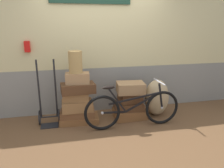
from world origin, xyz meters
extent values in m
cube|color=brown|center=(0.00, 0.00, -0.03)|extent=(9.15, 5.20, 0.06)
cube|color=gray|center=(0.00, 0.85, 0.46)|extent=(7.15, 0.20, 0.91)
cube|color=#CCBC84|center=(0.00, 0.85, 1.73)|extent=(7.15, 0.20, 1.63)
cube|color=red|center=(-1.41, 0.71, 1.38)|extent=(0.10, 0.08, 0.20)
cube|color=brown|center=(-0.55, 0.25, 0.06)|extent=(0.74, 0.47, 0.11)
cube|color=brown|center=(-0.58, 0.25, 0.18)|extent=(0.65, 0.40, 0.13)
cube|color=olive|center=(-0.58, 0.23, 0.33)|extent=(0.55, 0.32, 0.19)
cube|color=olive|center=(-0.60, 0.24, 0.51)|extent=(0.48, 0.29, 0.16)
cube|color=#4C2D19|center=(-0.56, 0.22, 0.67)|extent=(0.62, 0.38, 0.17)
cube|color=#9E754C|center=(-0.56, 0.23, 0.85)|extent=(0.44, 0.27, 0.19)
cube|color=brown|center=(0.42, 0.23, 0.09)|extent=(0.60, 0.45, 0.17)
cube|color=#4C2D19|center=(0.41, 0.26, 0.24)|extent=(0.59, 0.47, 0.14)
cube|color=#4C2D19|center=(0.44, 0.27, 0.41)|extent=(0.45, 0.35, 0.20)
cube|color=#9E754C|center=(0.43, 0.23, 0.61)|extent=(0.56, 0.44, 0.20)
cylinder|color=#A8844C|center=(-0.58, 0.25, 1.14)|extent=(0.24, 0.24, 0.39)
torus|color=black|center=(-1.27, 0.30, 0.13)|extent=(0.02, 0.27, 0.27)
torus|color=black|center=(-0.92, 0.30, 0.13)|extent=(0.02, 0.27, 0.27)
cylinder|color=black|center=(-1.09, 0.30, 0.13)|extent=(0.35, 0.02, 0.02)
cylinder|color=black|center=(-1.24, 0.30, 0.67)|extent=(0.03, 0.11, 1.07)
cylinder|color=black|center=(-0.95, 0.30, 0.67)|extent=(0.03, 0.11, 1.07)
cube|color=black|center=(-1.09, 0.19, 0.01)|extent=(0.31, 0.22, 0.02)
ellipsoid|color=tan|center=(0.99, 0.25, 0.36)|extent=(0.48, 0.41, 0.73)
torus|color=black|center=(-0.19, -0.17, 0.31)|extent=(0.63, 0.05, 0.63)
sphere|color=#B2B2B7|center=(-0.19, -0.17, 0.31)|extent=(0.05, 0.05, 0.05)
torus|color=black|center=(0.91, -0.17, 0.31)|extent=(0.63, 0.05, 0.63)
sphere|color=#B2B2B7|center=(0.91, -0.17, 0.31)|extent=(0.05, 0.05, 0.05)
cube|color=black|center=(0.53, -0.17, 0.45)|extent=(0.62, 0.03, 0.33)
cube|color=black|center=(0.07, -0.17, 0.52)|extent=(0.33, 0.03, 0.46)
cube|color=black|center=(0.02, -0.17, 0.31)|extent=(0.42, 0.03, 0.04)
cube|color=black|center=(0.37, -0.17, 0.53)|extent=(0.91, 0.03, 0.17)
cube|color=black|center=(0.87, -0.17, 0.54)|extent=(0.11, 0.03, 0.46)
ellipsoid|color=black|center=(-0.08, -0.17, 0.76)|extent=(0.22, 0.09, 0.06)
cylinder|color=#A5A5AD|center=(0.83, -0.17, 0.80)|extent=(0.02, 0.46, 0.02)
camera|label=1|loc=(-0.83, -3.67, 1.79)|focal=35.93mm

